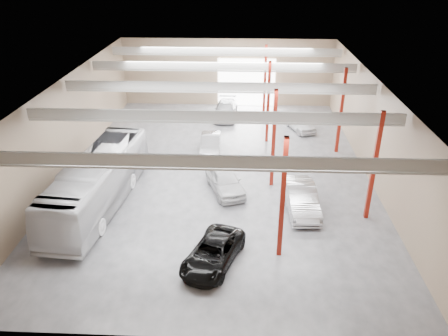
# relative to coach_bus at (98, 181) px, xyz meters

# --- Properties ---
(depot_shell) EXTENTS (22.12, 32.12, 7.06)m
(depot_shell) POSITION_rel_coach_bus_xyz_m (7.64, 5.70, 3.24)
(depot_shell) COLOR #4C4C51
(depot_shell) RESTS_ON ground
(coach_bus) EXTENTS (3.98, 12.65, 3.47)m
(coach_bus) POSITION_rel_coach_bus_xyz_m (0.00, 0.00, 0.00)
(coach_bus) COLOR silver
(coach_bus) RESTS_ON ground
(black_sedan) EXTENTS (3.69, 5.30, 1.34)m
(black_sedan) POSITION_rel_coach_bus_xyz_m (7.75, -5.70, -1.06)
(black_sedan) COLOR black
(black_sedan) RESTS_ON ground
(car_row_a) EXTENTS (3.38, 5.10, 1.61)m
(car_row_a) POSITION_rel_coach_bus_xyz_m (8.04, 2.22, -0.93)
(car_row_a) COLOR silver
(car_row_a) RESTS_ON ground
(car_row_b) EXTENTS (1.64, 4.47, 1.46)m
(car_row_b) POSITION_rel_coach_bus_xyz_m (6.58, 8.67, -1.00)
(car_row_b) COLOR #A6A6AB
(car_row_b) RESTS_ON ground
(car_row_c) EXTENTS (2.35, 5.36, 1.53)m
(car_row_c) POSITION_rel_coach_bus_xyz_m (7.50, 17.22, -0.97)
(car_row_c) COLOR gray
(car_row_c) RESTS_ON ground
(car_right_near) EXTENTS (2.08, 5.23, 1.69)m
(car_right_near) POSITION_rel_coach_bus_xyz_m (13.01, -0.10, -0.89)
(car_right_near) COLOR #ADAEB2
(car_right_near) RESTS_ON ground
(car_right_far) EXTENTS (2.99, 4.52, 1.43)m
(car_right_far) POSITION_rel_coach_bus_xyz_m (14.51, 14.12, -1.02)
(car_right_far) COLOR silver
(car_right_far) RESTS_ON ground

